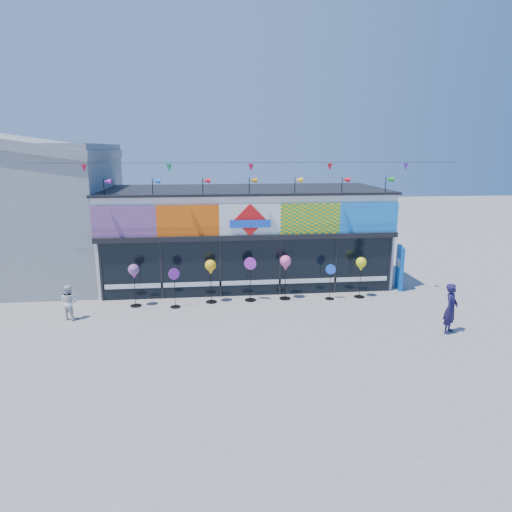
{
  "coord_description": "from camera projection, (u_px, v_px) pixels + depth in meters",
  "views": [
    {
      "loc": [
        -1.7,
        -14.14,
        5.81
      ],
      "look_at": [
        0.08,
        2.0,
        1.97
      ],
      "focal_mm": 32.0,
      "sensor_mm": 36.0,
      "label": 1
    }
  ],
  "objects": [
    {
      "name": "child",
      "position": [
        69.0,
        302.0,
        15.78
      ],
      "size": [
        0.7,
        0.58,
        1.24
      ],
      "primitive_type": "imported",
      "rotation": [
        0.0,
        0.0,
        2.68
      ],
      "color": "silver",
      "rests_on": "ground"
    },
    {
      "name": "spinner_5",
      "position": [
        330.0,
        281.0,
        17.87
      ],
      "size": [
        0.39,
        0.36,
        1.42
      ],
      "color": "black",
      "rests_on": "ground"
    },
    {
      "name": "spinner_4",
      "position": [
        285.0,
        264.0,
        17.74
      ],
      "size": [
        0.45,
        0.45,
        1.77
      ],
      "color": "black",
      "rests_on": "ground"
    },
    {
      "name": "blue_sign",
      "position": [
        400.0,
        267.0,
        19.2
      ],
      "size": [
        0.3,
        0.92,
        1.83
      ],
      "rotation": [
        0.0,
        0.0,
        -0.19
      ],
      "color": "#0B56B1",
      "rests_on": "ground"
    },
    {
      "name": "kite_shop",
      "position": [
        245.0,
        234.0,
        20.47
      ],
      "size": [
        16.0,
        5.7,
        5.31
      ],
      "color": "white",
      "rests_on": "ground"
    },
    {
      "name": "spinner_2",
      "position": [
        211.0,
        268.0,
        17.35
      ],
      "size": [
        0.43,
        0.43,
        1.69
      ],
      "color": "black",
      "rests_on": "ground"
    },
    {
      "name": "adult_man",
      "position": [
        451.0,
        308.0,
        14.58
      ],
      "size": [
        0.7,
        0.7,
        1.64
      ],
      "primitive_type": "imported",
      "rotation": [
        0.0,
        0.0,
        0.78
      ],
      "color": "#17123B",
      "rests_on": "ground"
    },
    {
      "name": "spinner_3",
      "position": [
        250.0,
        278.0,
        17.67
      ],
      "size": [
        0.46,
        0.44,
        1.74
      ],
      "color": "black",
      "rests_on": "ground"
    },
    {
      "name": "spinner_1",
      "position": [
        175.0,
        287.0,
        16.93
      ],
      "size": [
        0.41,
        0.38,
        1.5
      ],
      "color": "black",
      "rests_on": "ground"
    },
    {
      "name": "spinner_0",
      "position": [
        134.0,
        273.0,
        16.93
      ],
      "size": [
        0.41,
        0.41,
        1.64
      ],
      "color": "black",
      "rests_on": "ground"
    },
    {
      "name": "spinner_6",
      "position": [
        361.0,
        265.0,
        17.97
      ],
      "size": [
        0.42,
        0.42,
        1.65
      ],
      "color": "black",
      "rests_on": "ground"
    },
    {
      "name": "neighbour_building",
      "position": [
        18.0,
        209.0,
        20.16
      ],
      "size": [
        8.18,
        7.2,
        6.87
      ],
      "color": "gray",
      "rests_on": "ground"
    },
    {
      "name": "ground",
      "position": [
        260.0,
        327.0,
        15.19
      ],
      "size": [
        80.0,
        80.0,
        0.0
      ],
      "primitive_type": "plane",
      "color": "gray",
      "rests_on": "ground"
    }
  ]
}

